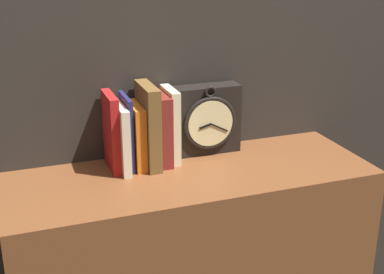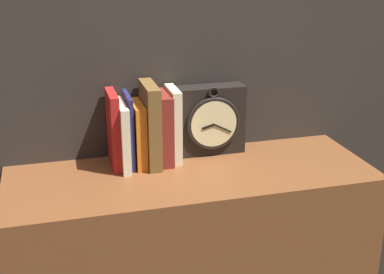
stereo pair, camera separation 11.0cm
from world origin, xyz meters
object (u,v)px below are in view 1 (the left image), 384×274
(clock, at_px, (206,120))
(book_slot6_cream, at_px, (171,125))
(book_slot0_red, at_px, (111,132))
(book_slot2_navy, at_px, (127,132))
(book_slot1_cream, at_px, (121,137))
(book_slot5_maroon, at_px, (160,129))
(book_slot3_orange, at_px, (136,136))
(book_slot4_brown, at_px, (148,126))

(clock, bearing_deg, book_slot6_cream, -170.39)
(book_slot0_red, relative_size, book_slot2_navy, 1.04)
(book_slot1_cream, distance_m, book_slot5_maroon, 0.12)
(book_slot1_cream, relative_size, book_slot3_orange, 1.04)
(book_slot2_navy, bearing_deg, clock, 5.86)
(book_slot5_maroon, bearing_deg, book_slot0_red, -179.91)
(book_slot5_maroon, bearing_deg, clock, 10.14)
(book_slot3_orange, height_order, book_slot5_maroon, book_slot5_maroon)
(book_slot3_orange, bearing_deg, book_slot4_brown, -12.06)
(book_slot0_red, relative_size, book_slot4_brown, 0.92)
(book_slot3_orange, xyz_separation_m, book_slot5_maroon, (0.07, 0.00, 0.01))
(book_slot1_cream, xyz_separation_m, book_slot2_navy, (0.02, 0.01, 0.01))
(clock, height_order, book_slot6_cream, same)
(book_slot3_orange, distance_m, book_slot5_maroon, 0.08)
(book_slot0_red, bearing_deg, book_slot6_cream, 2.39)
(book_slot3_orange, bearing_deg, book_slot0_red, 178.40)
(book_slot0_red, height_order, book_slot2_navy, book_slot0_red)
(book_slot1_cream, relative_size, book_slot5_maroon, 0.92)
(book_slot3_orange, bearing_deg, book_slot1_cream, -169.88)
(clock, height_order, book_slot2_navy, clock)
(book_slot1_cream, bearing_deg, book_slot5_maroon, 4.98)
(book_slot4_brown, bearing_deg, clock, 10.98)
(book_slot0_red, bearing_deg, book_slot2_navy, 2.19)
(clock, bearing_deg, book_slot4_brown, -169.02)
(book_slot2_navy, xyz_separation_m, book_slot4_brown, (0.06, -0.01, 0.01))
(book_slot0_red, bearing_deg, book_slot3_orange, -1.60)
(book_slot2_navy, xyz_separation_m, book_slot6_cream, (0.13, 0.01, 0.00))
(clock, xyz_separation_m, book_slot3_orange, (-0.23, -0.03, -0.01))
(book_slot0_red, distance_m, book_slot6_cream, 0.18)
(book_slot4_brown, bearing_deg, book_slot1_cream, -179.49)
(book_slot3_orange, bearing_deg, clock, 7.43)
(book_slot3_orange, height_order, book_slot4_brown, book_slot4_brown)
(clock, xyz_separation_m, book_slot5_maroon, (-0.15, -0.03, -0.00))
(book_slot0_red, height_order, book_slot5_maroon, book_slot0_red)
(book_slot1_cream, relative_size, book_slot4_brown, 0.80)
(book_slot1_cream, xyz_separation_m, book_slot5_maroon, (0.12, 0.01, 0.01))
(book_slot0_red, relative_size, book_slot5_maroon, 1.06)
(book_slot1_cream, height_order, book_slot4_brown, book_slot4_brown)
(clock, relative_size, book_slot3_orange, 1.19)
(book_slot0_red, xyz_separation_m, book_slot4_brown, (0.11, -0.01, 0.01))
(clock, xyz_separation_m, book_slot0_red, (-0.30, -0.03, 0.01))
(clock, height_order, book_slot3_orange, clock)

